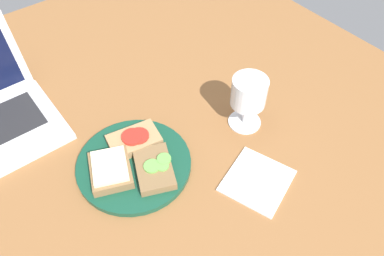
% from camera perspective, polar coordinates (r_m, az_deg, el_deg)
% --- Properties ---
extents(wooden_table, '(1.40, 1.40, 0.03)m').
position_cam_1_polar(wooden_table, '(0.83, -6.97, -3.50)').
color(wooden_table, brown).
rests_on(wooden_table, ground).
extents(plate, '(0.24, 0.24, 0.01)m').
position_cam_1_polar(plate, '(0.78, -8.83, -5.43)').
color(plate, '#144733').
rests_on(plate, wooden_table).
extents(sandwich_with_tomato, '(0.12, 0.08, 0.03)m').
position_cam_1_polar(sandwich_with_tomato, '(0.80, -8.78, -1.79)').
color(sandwich_with_tomato, '#A88456').
rests_on(sandwich_with_tomato, plate).
extents(sandwich_with_cheese, '(0.11, 0.12, 0.03)m').
position_cam_1_polar(sandwich_with_cheese, '(0.76, -12.32, -6.16)').
color(sandwich_with_cheese, brown).
rests_on(sandwich_with_cheese, plate).
extents(sandwich_with_cucumber, '(0.11, 0.13, 0.02)m').
position_cam_1_polar(sandwich_with_cucumber, '(0.75, -5.74, -6.12)').
color(sandwich_with_cucumber, brown).
rests_on(sandwich_with_cucumber, plate).
extents(wine_glass, '(0.08, 0.08, 0.13)m').
position_cam_1_polar(wine_glass, '(0.80, 8.63, 5.03)').
color(wine_glass, white).
rests_on(wine_glass, wooden_table).
extents(napkin, '(0.16, 0.15, 0.00)m').
position_cam_1_polar(napkin, '(0.77, 9.92, -7.90)').
color(napkin, white).
rests_on(napkin, wooden_table).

